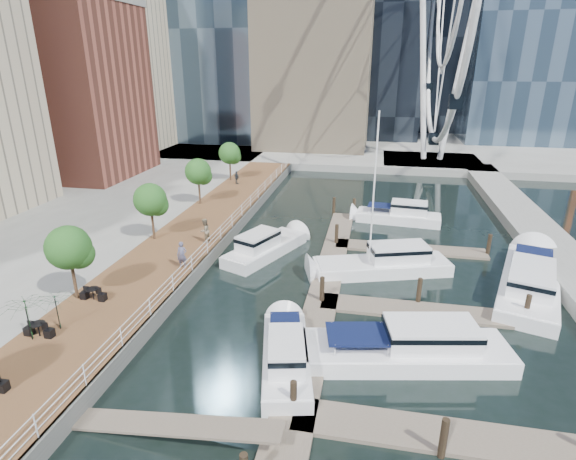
% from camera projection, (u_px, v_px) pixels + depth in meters
% --- Properties ---
extents(ground, '(520.00, 520.00, 0.00)m').
position_uv_depth(ground, '(240.00, 377.00, 21.77)').
color(ground, black).
rests_on(ground, ground).
extents(boardwalk, '(6.00, 60.00, 1.00)m').
position_uv_depth(boardwalk, '(188.00, 242.00, 37.02)').
color(boardwalk, brown).
rests_on(boardwalk, ground).
extents(seawall, '(0.25, 60.00, 1.00)m').
position_uv_depth(seawall, '(222.00, 245.00, 36.49)').
color(seawall, '#595954').
rests_on(seawall, ground).
extents(land_far, '(200.00, 114.00, 1.00)m').
position_uv_depth(land_far, '(355.00, 121.00, 115.49)').
color(land_far, gray).
rests_on(land_far, ground).
extents(breakwater, '(4.00, 60.00, 1.00)m').
position_uv_depth(breakwater, '(548.00, 245.00, 36.42)').
color(breakwater, gray).
rests_on(breakwater, ground).
extents(pier, '(14.00, 12.00, 1.00)m').
position_uv_depth(pier, '(431.00, 163.00, 66.95)').
color(pier, gray).
rests_on(pier, ground).
extents(railing, '(0.10, 60.00, 1.05)m').
position_uv_depth(railing, '(221.00, 233.00, 36.15)').
color(railing, white).
rests_on(railing, boardwalk).
extents(floating_docks, '(16.00, 34.00, 2.60)m').
position_uv_depth(floating_docks, '(401.00, 289.00, 29.36)').
color(floating_docks, '#6D6051').
rests_on(floating_docks, ground).
extents(midrise_condos, '(19.00, 67.00, 28.00)m').
position_uv_depth(midrise_condos, '(6.00, 73.00, 47.84)').
color(midrise_condos, '#BCAD8E').
rests_on(midrise_condos, ground).
extents(street_trees, '(2.60, 42.60, 4.60)m').
position_uv_depth(street_trees, '(150.00, 200.00, 35.22)').
color(street_trees, '#3F2B1C').
rests_on(street_trees, ground).
extents(cafe_tables, '(2.50, 13.70, 0.74)m').
position_uv_depth(cafe_tables, '(17.00, 353.00, 21.32)').
color(cafe_tables, black).
rests_on(cafe_tables, ground).
extents(yacht_foreground, '(12.12, 5.30, 2.15)m').
position_uv_depth(yacht_foreground, '(403.00, 360.00, 23.07)').
color(yacht_foreground, white).
rests_on(yacht_foreground, ground).
extents(pedestrian_near, '(0.73, 0.52, 1.91)m').
position_uv_depth(pedestrian_near, '(182.00, 255.00, 30.87)').
color(pedestrian_near, '#51506B').
rests_on(pedestrian_near, boardwalk).
extents(pedestrian_mid, '(0.99, 1.12, 1.94)m').
position_uv_depth(pedestrian_mid, '(205.00, 231.00, 35.32)').
color(pedestrian_mid, gray).
rests_on(pedestrian_mid, boardwalk).
extents(pedestrian_far, '(0.94, 0.83, 1.52)m').
position_uv_depth(pedestrian_far, '(237.00, 178.00, 52.75)').
color(pedestrian_far, '#31393D').
rests_on(pedestrian_far, boardwalk).
extents(moored_yachts, '(25.38, 36.30, 11.50)m').
position_uv_depth(moored_yachts, '(394.00, 282.00, 31.26)').
color(moored_yachts, white).
rests_on(moored_yachts, ground).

